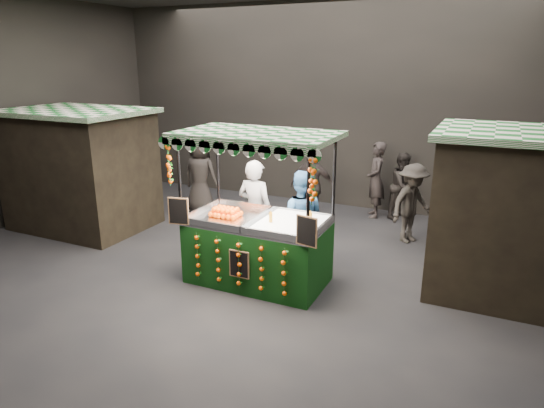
% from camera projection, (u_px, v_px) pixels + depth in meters
% --- Properties ---
extents(ground, '(12.00, 12.00, 0.00)m').
position_uv_depth(ground, '(235.00, 279.00, 8.17)').
color(ground, black).
rests_on(ground, ground).
extents(market_hall, '(12.10, 10.10, 5.05)m').
position_uv_depth(market_hall, '(230.00, 75.00, 7.18)').
color(market_hall, black).
rests_on(market_hall, ground).
extents(neighbour_stall_left, '(3.00, 2.20, 2.60)m').
position_uv_depth(neighbour_stall_left, '(81.00, 169.00, 10.44)').
color(neighbour_stall_left, black).
rests_on(neighbour_stall_left, ground).
extents(neighbour_stall_right, '(3.00, 2.20, 2.60)m').
position_uv_depth(neighbour_stall_right, '(532.00, 216.00, 7.30)').
color(neighbour_stall_right, black).
rests_on(neighbour_stall_right, ground).
extents(juice_stall, '(2.61, 1.53, 2.53)m').
position_uv_depth(juice_stall, '(258.00, 238.00, 7.85)').
color(juice_stall, '#0B330D').
rests_on(juice_stall, ground).
extents(vendor_grey, '(0.71, 0.49, 1.89)m').
position_uv_depth(vendor_grey, '(255.00, 211.00, 8.74)').
color(vendor_grey, gray).
rests_on(vendor_grey, ground).
extents(vendor_blue, '(0.99, 0.85, 1.77)m').
position_uv_depth(vendor_blue, '(300.00, 219.00, 8.48)').
color(vendor_blue, '#285081').
rests_on(vendor_blue, ground).
extents(shopper_0, '(0.75, 0.54, 1.92)m').
position_uv_depth(shopper_0, '(120.00, 172.00, 11.72)').
color(shopper_0, '#2D2925').
rests_on(shopper_0, ground).
extents(shopper_1, '(0.94, 0.82, 1.65)m').
position_uv_depth(shopper_1, '(464.00, 217.00, 8.78)').
color(shopper_1, black).
rests_on(shopper_1, ground).
extents(shopper_2, '(1.06, 0.51, 1.75)m').
position_uv_depth(shopper_2, '(312.00, 186.00, 10.74)').
color(shopper_2, '#2E2725').
rests_on(shopper_2, ground).
extents(shopper_3, '(1.06, 1.22, 1.63)m').
position_uv_depth(shopper_3, '(412.00, 203.00, 9.63)').
color(shopper_3, '#2D2925').
rests_on(shopper_3, ground).
extents(shopper_4, '(0.91, 0.59, 1.86)m').
position_uv_depth(shopper_4, '(200.00, 175.00, 11.47)').
color(shopper_4, '#2B2523').
rests_on(shopper_4, ground).
extents(shopper_5, '(0.74, 1.69, 1.76)m').
position_uv_depth(shopper_5, '(529.00, 205.00, 9.34)').
color(shopper_5, black).
rests_on(shopper_5, ground).
extents(shopper_6, '(0.63, 0.76, 1.79)m').
position_uv_depth(shopper_6, '(376.00, 180.00, 11.19)').
color(shopper_6, '#2E2725').
rests_on(shopper_6, ground).
extents(shopper_7, '(0.83, 0.92, 1.56)m').
position_uv_depth(shopper_7, '(403.00, 186.00, 11.14)').
color(shopper_7, black).
rests_on(shopper_7, ground).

